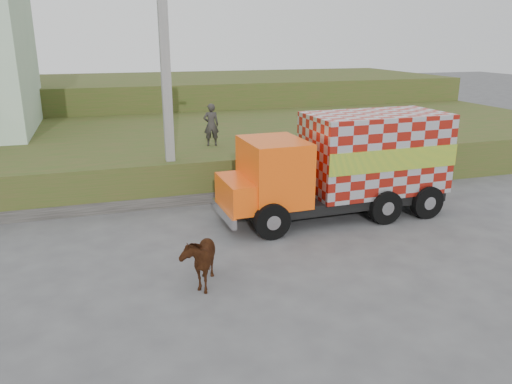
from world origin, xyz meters
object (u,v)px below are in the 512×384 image
object	(u,v)px
cargo_truck	(347,165)
utility_pole	(166,84)
cow	(199,258)
pedestrian	(211,125)

from	to	relation	value
cargo_truck	utility_pole	bearing A→B (deg)	148.06
utility_pole	cargo_truck	size ratio (longest dim) A/B	1.08
cow	pedestrian	distance (m)	8.78
utility_pole	cow	distance (m)	7.19
cargo_truck	cow	bearing A→B (deg)	-150.47
pedestrian	utility_pole	bearing A→B (deg)	51.42
utility_pole	cargo_truck	bearing A→B (deg)	-30.33
cargo_truck	cow	xyz separation A→B (m)	(-5.46, -3.30, -1.04)
cow	cargo_truck	bearing A→B (deg)	49.14
cow	pedestrian	size ratio (longest dim) A/B	0.94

